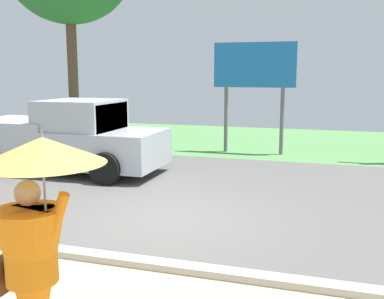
{
  "coord_description": "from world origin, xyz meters",
  "views": [
    {
      "loc": [
        2.85,
        -7.4,
        2.59
      ],
      "look_at": [
        0.21,
        1.0,
        1.1
      ],
      "focal_mm": 43.13,
      "sensor_mm": 36.0,
      "label": 1
    }
  ],
  "objects": [
    {
      "name": "pickup_truck",
      "position": [
        -3.86,
        2.96,
        0.87
      ],
      "size": [
        5.2,
        2.28,
        1.88
      ],
      "rotation": [
        0.0,
        0.0,
        -0.02
      ],
      "color": "#ADB2BA",
      "rests_on": "ground_plane"
    },
    {
      "name": "roadside_billboard",
      "position": [
        0.32,
        7.19,
        2.55
      ],
      "size": [
        2.6,
        0.12,
        3.5
      ],
      "color": "slate",
      "rests_on": "ground_plane"
    },
    {
      "name": "ground_plane",
      "position": [
        0.0,
        2.95,
        -0.05
      ],
      "size": [
        40.0,
        22.0,
        0.2
      ],
      "color": "#565451"
    },
    {
      "name": "monk_pedestrian",
      "position": [
        0.46,
        -4.25,
        1.12
      ],
      "size": [
        1.09,
        1.04,
        2.13
      ],
      "rotation": [
        0.0,
        0.0,
        0.18
      ],
      "color": "orange",
      "rests_on": "ground_plane"
    }
  ]
}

